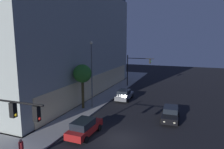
% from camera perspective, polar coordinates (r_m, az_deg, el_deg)
% --- Properties ---
extents(ground_plane, '(120.00, 120.00, 0.00)m').
position_cam_1_polar(ground_plane, '(20.37, 2.38, -17.65)').
color(ground_plane, black).
extents(modern_building, '(33.92, 26.93, 20.65)m').
position_cam_1_polar(modern_building, '(41.44, -21.40, 10.18)').
color(modern_building, '#4C4C51').
rests_on(modern_building, ground).
extents(traffic_light_near_corner, '(0.36, 4.95, 6.09)m').
position_cam_1_polar(traffic_light_near_corner, '(14.38, -27.91, -11.39)').
color(traffic_light_near_corner, black).
rests_on(traffic_light_near_corner, sidewalk_corner).
extents(traffic_light_far_corner, '(0.32, 5.37, 6.21)m').
position_cam_1_polar(traffic_light_far_corner, '(40.83, 6.65, 2.42)').
color(traffic_light_far_corner, black).
rests_on(traffic_light_far_corner, sidewalk_corner).
extents(street_lamp_sidewalk, '(0.44, 0.44, 9.05)m').
position_cam_1_polar(street_lamp_sidewalk, '(27.88, -5.70, 2.13)').
color(street_lamp_sidewalk, slate).
rests_on(street_lamp_sidewalk, sidewalk_corner).
extents(sidewalk_tree, '(2.45, 2.45, 6.00)m').
position_cam_1_polar(sidewalk_tree, '(27.54, -8.24, 0.08)').
color(sidewalk_tree, '#483E1E').
rests_on(sidewalk_tree, sidewalk_corner).
extents(pedestrian_waiting, '(0.36, 0.36, 1.74)m').
position_cam_1_polar(pedestrian_waiting, '(18.00, -23.98, -18.15)').
color(pedestrian_waiting, '#2D3851').
rests_on(pedestrian_waiting, sidewalk_corner).
extents(car_red, '(4.61, 2.09, 1.66)m').
position_cam_1_polar(car_red, '(20.94, -7.70, -14.38)').
color(car_red, maroon).
rests_on(car_red, ground).
extents(car_black, '(4.65, 2.15, 1.53)m').
position_cam_1_polar(car_black, '(25.43, 15.97, -10.43)').
color(car_black, black).
rests_on(car_black, ground).
extents(car_grey, '(4.51, 2.16, 1.64)m').
position_cam_1_polar(car_grey, '(32.44, 3.44, -5.65)').
color(car_grey, slate).
rests_on(car_grey, ground).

